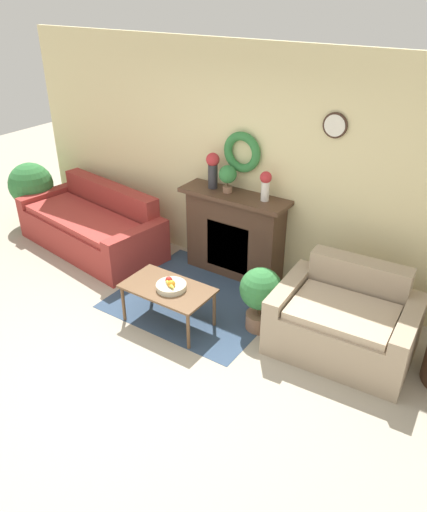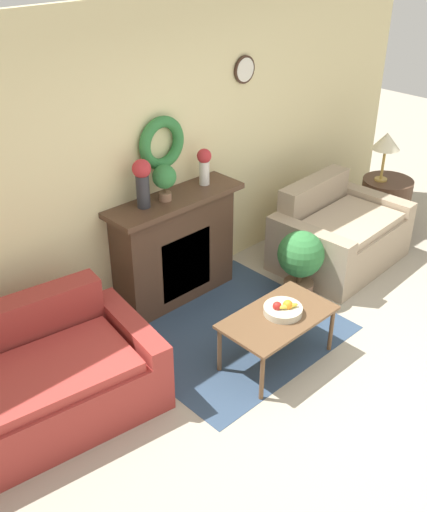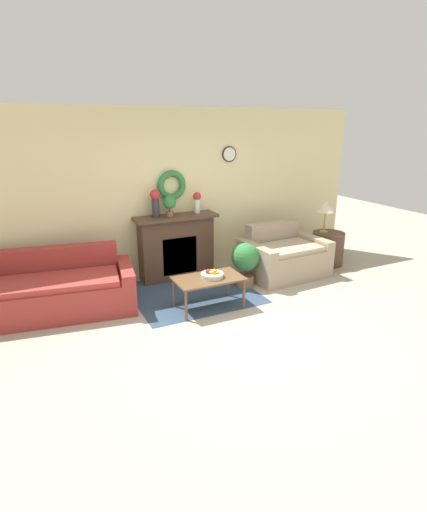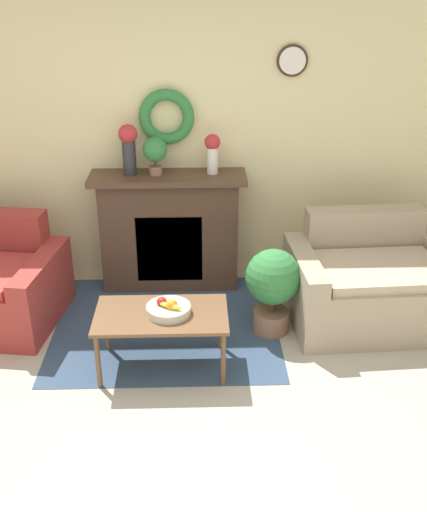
% 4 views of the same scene
% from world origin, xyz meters
% --- Properties ---
extents(ground_plane, '(16.00, 16.00, 0.00)m').
position_xyz_m(ground_plane, '(0.00, 0.00, 0.00)').
color(ground_plane, '#ADA38E').
extents(floor_rug, '(1.80, 1.64, 0.01)m').
position_xyz_m(floor_rug, '(-0.12, 1.44, 0.00)').
color(floor_rug, '#334760').
rests_on(floor_rug, ground_plane).
extents(wall_back, '(6.80, 0.16, 2.70)m').
position_xyz_m(wall_back, '(-0.00, 2.37, 1.35)').
color(wall_back, beige).
rests_on(wall_back, ground_plane).
extents(fireplace, '(1.34, 0.41, 1.06)m').
position_xyz_m(fireplace, '(-0.11, 2.17, 0.54)').
color(fireplace, '#4C3323').
rests_on(fireplace, ground_plane).
extents(couch_left, '(2.22, 1.25, 0.82)m').
position_xyz_m(couch_left, '(-2.06, 1.69, 0.30)').
color(couch_left, '#9E332D').
rests_on(couch_left, ground_plane).
extents(loveseat_right, '(1.38, 1.02, 0.84)m').
position_xyz_m(loveseat_right, '(1.56, 1.51, 0.31)').
color(loveseat_right, tan).
rests_on(loveseat_right, ground_plane).
extents(coffee_table, '(0.94, 0.54, 0.45)m').
position_xyz_m(coffee_table, '(-0.12, 0.88, 0.40)').
color(coffee_table, brown).
rests_on(coffee_table, ground_plane).
extents(fruit_bowl, '(0.31, 0.31, 0.12)m').
position_xyz_m(fruit_bowl, '(-0.07, 0.88, 0.49)').
color(fruit_bowl, beige).
rests_on(fruit_bowl, coffee_table).
extents(vase_on_mantel_left, '(0.16, 0.16, 0.43)m').
position_xyz_m(vase_on_mantel_left, '(-0.43, 2.17, 1.31)').
color(vase_on_mantel_left, '#2D2D33').
rests_on(vase_on_mantel_left, fireplace).
extents(vase_on_mantel_right, '(0.13, 0.13, 0.34)m').
position_xyz_m(vase_on_mantel_right, '(0.28, 2.17, 1.26)').
color(vase_on_mantel_right, silver).
rests_on(vase_on_mantel_right, fireplace).
extents(potted_plant_on_mantel, '(0.21, 0.21, 0.32)m').
position_xyz_m(potted_plant_on_mantel, '(-0.21, 2.15, 1.26)').
color(potted_plant_on_mantel, '#8E664C').
rests_on(potted_plant_on_mantel, fireplace).
extents(potted_plant_floor_by_couch, '(0.64, 0.64, 0.93)m').
position_xyz_m(potted_plant_floor_by_couch, '(-3.34, 1.75, 0.59)').
color(potted_plant_floor_by_couch, '#8E664C').
rests_on(potted_plant_floor_by_couch, ground_plane).
extents(potted_plant_floor_by_loveseat, '(0.44, 0.44, 0.70)m').
position_xyz_m(potted_plant_floor_by_loveseat, '(0.72, 1.34, 0.43)').
color(potted_plant_floor_by_loveseat, '#8E664C').
rests_on(potted_plant_floor_by_loveseat, ground_plane).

